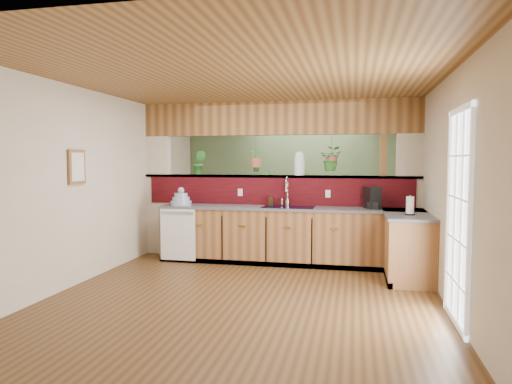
% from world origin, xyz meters
% --- Properties ---
extents(ground, '(4.60, 7.00, 0.01)m').
position_xyz_m(ground, '(0.00, 0.00, 0.00)').
color(ground, '#4D3117').
rests_on(ground, ground).
extents(ceiling, '(4.60, 7.00, 0.01)m').
position_xyz_m(ceiling, '(0.00, 0.00, 2.60)').
color(ceiling, brown).
rests_on(ceiling, ground).
extents(wall_back, '(4.60, 0.02, 2.60)m').
position_xyz_m(wall_back, '(0.00, 3.50, 1.30)').
color(wall_back, beige).
rests_on(wall_back, ground).
extents(wall_front, '(4.60, 0.02, 2.60)m').
position_xyz_m(wall_front, '(0.00, -3.50, 1.30)').
color(wall_front, beige).
rests_on(wall_front, ground).
extents(wall_left, '(0.02, 7.00, 2.60)m').
position_xyz_m(wall_left, '(-2.30, 0.00, 1.30)').
color(wall_left, beige).
rests_on(wall_left, ground).
extents(wall_right, '(0.02, 7.00, 2.60)m').
position_xyz_m(wall_right, '(2.30, 0.00, 1.30)').
color(wall_right, beige).
rests_on(wall_right, ground).
extents(pass_through_partition, '(4.60, 0.21, 2.60)m').
position_xyz_m(pass_through_partition, '(0.03, 1.35, 1.19)').
color(pass_through_partition, beige).
rests_on(pass_through_partition, ground).
extents(pass_through_ledge, '(4.60, 0.21, 0.04)m').
position_xyz_m(pass_through_ledge, '(0.00, 1.35, 1.37)').
color(pass_through_ledge, brown).
rests_on(pass_through_ledge, ground).
extents(header_beam, '(4.60, 0.15, 0.55)m').
position_xyz_m(header_beam, '(0.00, 1.35, 2.33)').
color(header_beam, brown).
rests_on(header_beam, ground).
extents(sage_backwall, '(4.55, 0.02, 2.55)m').
position_xyz_m(sage_backwall, '(0.00, 3.48, 1.30)').
color(sage_backwall, '#5A734E').
rests_on(sage_backwall, ground).
extents(countertop, '(4.14, 1.52, 0.90)m').
position_xyz_m(countertop, '(0.84, 0.87, 0.45)').
color(countertop, brown).
rests_on(countertop, ground).
extents(dishwasher, '(0.58, 0.03, 0.82)m').
position_xyz_m(dishwasher, '(-1.48, 0.66, 0.46)').
color(dishwasher, white).
rests_on(dishwasher, ground).
extents(navy_sink, '(0.82, 0.50, 0.18)m').
position_xyz_m(navy_sink, '(0.25, 0.98, 0.82)').
color(navy_sink, black).
rests_on(navy_sink, countertop).
extents(french_door, '(0.06, 1.02, 2.16)m').
position_xyz_m(french_door, '(2.27, -1.30, 1.05)').
color(french_door, white).
rests_on(french_door, ground).
extents(framed_print, '(0.04, 0.35, 0.45)m').
position_xyz_m(framed_print, '(-2.27, -0.80, 1.55)').
color(framed_print, brown).
rests_on(framed_print, wall_left).
extents(faucet, '(0.21, 0.21, 0.48)m').
position_xyz_m(faucet, '(0.20, 1.13, 1.16)').
color(faucet, '#B7B7B2').
rests_on(faucet, countertop).
extents(dish_stack, '(0.34, 0.34, 0.30)m').
position_xyz_m(dish_stack, '(-1.50, 0.87, 0.99)').
color(dish_stack, '#8C95B5').
rests_on(dish_stack, countertop).
extents(soap_dispenser, '(0.09, 0.09, 0.18)m').
position_xyz_m(soap_dispenser, '(-0.06, 1.15, 0.99)').
color(soap_dispenser, '#322212').
rests_on(soap_dispenser, countertop).
extents(coffee_maker, '(0.18, 0.30, 0.33)m').
position_xyz_m(coffee_maker, '(1.53, 1.01, 1.05)').
color(coffee_maker, black).
rests_on(coffee_maker, countertop).
extents(paper_towel, '(0.12, 0.12, 0.27)m').
position_xyz_m(paper_towel, '(2.00, 0.30, 1.02)').
color(paper_towel, black).
rests_on(paper_towel, countertop).
extents(glass_jar, '(0.17, 0.17, 0.39)m').
position_xyz_m(glass_jar, '(0.38, 1.35, 1.58)').
color(glass_jar, silver).
rests_on(glass_jar, pass_through_ledge).
extents(ledge_plant_left, '(0.25, 0.22, 0.41)m').
position_xyz_m(ledge_plant_left, '(-1.35, 1.35, 1.60)').
color(ledge_plant_left, '#256222').
rests_on(ledge_plant_left, pass_through_ledge).
extents(hanging_plant_a, '(0.21, 0.18, 0.53)m').
position_xyz_m(hanging_plant_a, '(-0.35, 1.35, 1.76)').
color(hanging_plant_a, brown).
rests_on(hanging_plant_a, header_beam).
extents(hanging_plant_b, '(0.39, 0.36, 0.51)m').
position_xyz_m(hanging_plant_b, '(0.90, 1.35, 1.83)').
color(hanging_plant_b, brown).
rests_on(hanging_plant_b, header_beam).
extents(shelving_console, '(1.50, 0.86, 0.97)m').
position_xyz_m(shelving_console, '(-0.14, 3.25, 0.50)').
color(shelving_console, black).
rests_on(shelving_console, ground).
extents(shelf_plant_a, '(0.25, 0.21, 0.42)m').
position_xyz_m(shelf_plant_a, '(-0.54, 3.25, 1.19)').
color(shelf_plant_a, '#256222').
rests_on(shelf_plant_a, shelving_console).
extents(shelf_plant_b, '(0.34, 0.34, 0.49)m').
position_xyz_m(shelf_plant_b, '(0.18, 3.25, 1.23)').
color(shelf_plant_b, '#256222').
rests_on(shelf_plant_b, shelving_console).
extents(floor_plant, '(0.75, 0.67, 0.74)m').
position_xyz_m(floor_plant, '(1.16, 2.17, 0.37)').
color(floor_plant, '#256222').
rests_on(floor_plant, ground).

